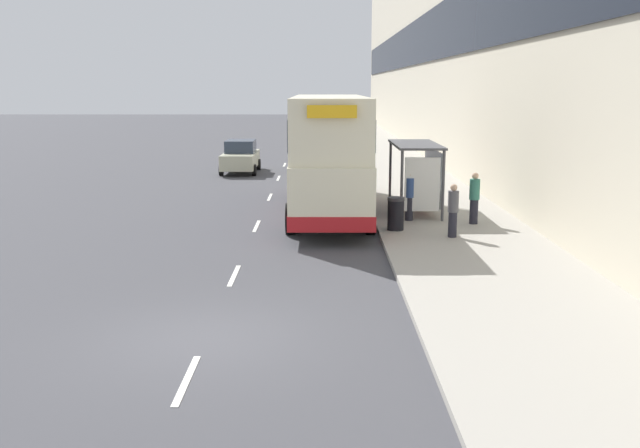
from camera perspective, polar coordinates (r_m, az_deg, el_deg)
ground_plane at (r=13.65m, az=-9.07°, el=-9.05°), size 220.00×220.00×0.00m
pavement at (r=51.55m, az=4.96°, el=5.80°), size 5.00×93.00×0.14m
terrace_facade at (r=51.99m, az=9.66°, el=15.14°), size 3.10×93.00×17.19m
lane_mark_0 at (r=11.90m, az=-10.54°, el=-12.15°), size 0.12×2.00×0.01m
lane_mark_1 at (r=17.91m, az=-6.81°, el=-4.12°), size 0.12×2.00×0.01m
lane_mark_2 at (r=24.14m, az=-5.01°, el=-0.17°), size 0.12×2.00×0.01m
lane_mark_3 at (r=30.44m, az=-3.96°, el=2.16°), size 0.12×2.00×0.01m
lane_mark_4 at (r=36.79m, az=-3.26°, el=3.68°), size 0.12×2.00×0.01m
lane_mark_5 at (r=43.16m, az=-2.77°, el=4.76°), size 0.12×2.00×0.01m
lane_mark_6 at (r=49.54m, az=-2.41°, el=5.55°), size 0.12×2.00×0.01m
bus_shelter at (r=25.87m, az=8.17°, el=4.70°), size 1.60×4.20×2.48m
double_decker_bus_near at (r=25.97m, az=0.82°, el=5.74°), size 2.85×11.53×4.30m
car_0 at (r=39.43m, az=-6.30°, el=5.38°), size 1.95×4.49×1.76m
pedestrian_at_shelter at (r=28.47m, az=7.59°, el=3.48°), size 0.33×0.33×1.67m
pedestrian_1 at (r=21.87m, az=10.68°, el=1.10°), size 0.32×0.32×1.63m
pedestrian_2 at (r=24.16m, az=12.33°, el=2.07°), size 0.34×0.34×1.72m
pedestrian_3 at (r=24.39m, az=7.25°, el=2.27°), size 0.33×0.33×1.68m
litter_bin at (r=22.76m, az=6.16°, el=0.83°), size 0.55×0.55×1.05m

